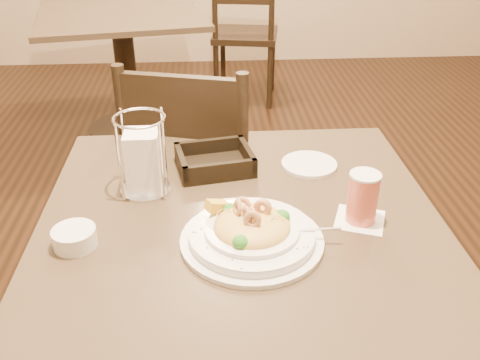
{
  "coord_description": "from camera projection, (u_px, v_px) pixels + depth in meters",
  "views": [
    {
      "loc": [
        -0.07,
        -1.0,
        1.39
      ],
      "look_at": [
        0.0,
        0.02,
        0.81
      ],
      "focal_mm": 40.0,
      "sensor_mm": 36.0,
      "label": 1
    }
  ],
  "objects": [
    {
      "name": "side_plate",
      "position": [
        309.0,
        164.0,
        1.41
      ],
      "size": [
        0.19,
        0.19,
        0.01
      ],
      "primitive_type": "cylinder",
      "rotation": [
        0.0,
        0.0,
        -0.41
      ],
      "color": "white",
      "rests_on": "main_table"
    },
    {
      "name": "dining_chair_near",
      "position": [
        197.0,
        182.0,
        1.8
      ],
      "size": [
        0.51,
        0.51,
        0.93
      ],
      "rotation": [
        0.0,
        0.0,
        2.88
      ],
      "color": "black",
      "rests_on": "ground"
    },
    {
      "name": "butter_ramekin",
      "position": [
        75.0,
        238.0,
        1.1
      ],
      "size": [
        0.12,
        0.12,
        0.04
      ],
      "primitive_type": "cylinder",
      "rotation": [
        0.0,
        0.0,
        -0.34
      ],
      "color": "white",
      "rests_on": "main_table"
    },
    {
      "name": "dining_chair_far",
      "position": [
        245.0,
        30.0,
        3.55
      ],
      "size": [
        0.48,
        0.48,
        0.93
      ],
      "rotation": [
        0.0,
        0.0,
        2.98
      ],
      "color": "black",
      "rests_on": "ground"
    },
    {
      "name": "background_table",
      "position": [
        124.0,
        52.0,
        3.1
      ],
      "size": [
        1.05,
        1.05,
        0.73
      ],
      "rotation": [
        0.0,
        0.0,
        0.18
      ],
      "color": "black",
      "rests_on": "ground"
    },
    {
      "name": "bread_basket",
      "position": [
        215.0,
        162.0,
        1.39
      ],
      "size": [
        0.21,
        0.19,
        0.05
      ],
      "rotation": [
        0.0,
        0.0,
        0.18
      ],
      "color": "black",
      "rests_on": "main_table"
    },
    {
      "name": "pasta_bowl",
      "position": [
        252.0,
        232.0,
        1.1
      ],
      "size": [
        0.33,
        0.3,
        0.1
      ],
      "rotation": [
        0.0,
        0.0,
        -0.23
      ],
      "color": "white",
      "rests_on": "main_table"
    },
    {
      "name": "drink_glass",
      "position": [
        363.0,
        198.0,
        1.16
      ],
      "size": [
        0.13,
        0.13,
        0.12
      ],
      "rotation": [
        0.0,
        0.0,
        -0.36
      ],
      "color": "white",
      "rests_on": "main_table"
    },
    {
      "name": "main_table",
      "position": [
        241.0,
        292.0,
        1.32
      ],
      "size": [
        0.9,
        0.9,
        0.73
      ],
      "color": "black",
      "rests_on": "ground"
    },
    {
      "name": "napkin_caddy",
      "position": [
        143.0,
        160.0,
        1.26
      ],
      "size": [
        0.12,
        0.12,
        0.2
      ],
      "rotation": [
        0.0,
        0.0,
        -0.21
      ],
      "color": "silver",
      "rests_on": "main_table"
    }
  ]
}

